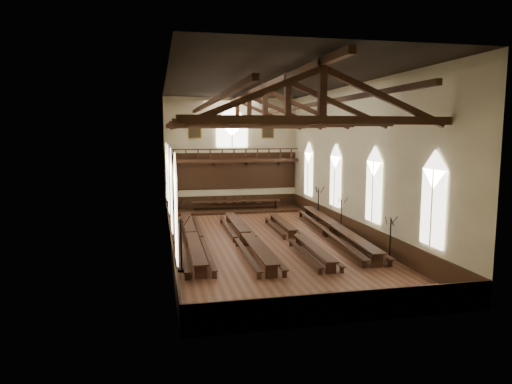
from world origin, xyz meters
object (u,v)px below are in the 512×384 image
refectory_row_c (296,235)px  refectory_row_d (336,227)px  refectory_row_b (246,235)px  candelabrum_left_mid (176,230)px  candelabrum_right_mid (341,223)px  high_table (236,202)px  candelabrum_left_near (181,255)px  candelabrum_left_far (173,214)px  refectory_row_a (191,235)px  dais (236,210)px  candelabrum_right_far (318,211)px  candelabrum_right_near (390,248)px

refectory_row_c → refectory_row_d: (3.10, 1.13, 0.11)m
refectory_row_b → candelabrum_left_mid: 4.39m
refectory_row_b → candelabrum_right_mid: size_ratio=5.63×
high_table → candelabrum_left_near: bearing=-108.5°
candelabrum_right_mid → refectory_row_b: bearing=-168.7°
high_table → candelabrum_left_mid: bearing=-117.6°
refectory_row_d → candelabrum_left_far: candelabrum_left_far is taller
refectory_row_d → candelabrum_right_mid: size_ratio=5.91×
refectory_row_a → dais: refectory_row_a is taller
refectory_row_d → high_table: high_table is taller
refectory_row_c → refectory_row_d: 3.30m
refectory_row_a → refectory_row_c: (6.50, -0.98, -0.08)m
refectory_row_c → candelabrum_left_near: bearing=-148.3°
refectory_row_d → candelabrum_right_mid: 0.82m
refectory_row_a → candelabrum_right_mid: (10.21, 0.66, 0.21)m
candelabrum_right_mid → high_table: bearing=117.5°
dais → candelabrum_right_mid: (5.49, -10.54, 0.68)m
refectory_row_b → candelabrum_right_mid: candelabrum_right_mid is taller
candelabrum_left_near → candelabrum_right_far: size_ratio=1.02×
refectory_row_a → candelabrum_right_far: bearing=27.2°
refectory_row_c → high_table: size_ratio=1.73×
candelabrum_right_mid → dais: bearing=117.5°
refectory_row_c → high_table: high_table is taller
candelabrum_left_mid → candelabrum_right_far: 12.08m
refectory_row_a → high_table: 12.16m
refectory_row_d → refectory_row_a: bearing=-179.1°
dais → candelabrum_left_mid: size_ratio=4.03×
refectory_row_b → candelabrum_left_near: (-4.22, -4.84, 0.31)m
refectory_row_a → candelabrum_left_mid: (-0.89, 0.48, 0.29)m
dais → candelabrum_right_far: size_ratio=4.13×
refectory_row_c → refectory_row_a: bearing=171.4°
refectory_row_c → candelabrum_right_mid: bearing=24.0°
refectory_row_b → high_table: size_ratio=1.82×
refectory_row_a → refectory_row_c: bearing=-8.6°
refectory_row_b → candelabrum_right_near: (6.88, -5.33, 0.19)m
candelabrum_left_far → candelabrum_right_near: bearing=-48.0°
refectory_row_d → candelabrum_left_near: bearing=-151.5°
refectory_row_d → candelabrum_left_mid: size_ratio=5.35×
refectory_row_c → candelabrum_left_mid: 7.55m
candelabrum_left_mid → candelabrum_right_mid: candelabrum_left_mid is taller
refectory_row_b → refectory_row_c: bearing=-4.9°
candelabrum_left_near → candelabrum_right_far: (11.10, 10.79, -0.02)m
candelabrum_right_far → candelabrum_left_mid: bearing=-156.8°
high_table → candelabrum_left_far: candelabrum_left_far is taller
candelabrum_left_mid → refectory_row_c: bearing=-11.2°
refectory_row_d → high_table: 12.09m
candelabrum_right_near → refectory_row_a: bearing=149.4°
candelabrum_left_near → candelabrum_right_mid: candelabrum_left_near is taller
refectory_row_d → refectory_row_c: bearing=-160.0°
refectory_row_c → candelabrum_left_far: (-7.40, 7.26, 0.31)m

